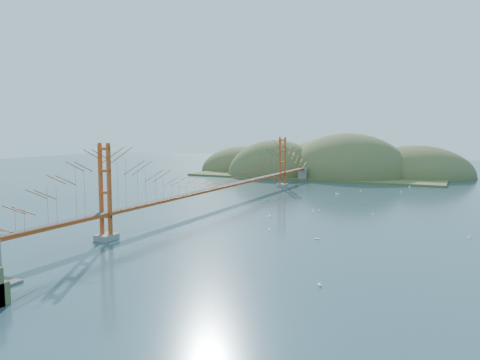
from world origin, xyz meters
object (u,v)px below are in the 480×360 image
at_px(sailboat_0, 270,216).
at_px(sailboat_1, 319,210).
at_px(bridge, 223,166).
at_px(sailboat_2, 317,238).

xyz_separation_m(sailboat_0, sailboat_1, (5.42, 8.18, -0.01)).
distance_m(bridge, sailboat_1, 18.69).
distance_m(sailboat_0, sailboat_1, 9.81).
bearing_deg(sailboat_1, sailboat_2, -74.59).
height_order(sailboat_1, sailboat_2, sailboat_2).
distance_m(bridge, sailboat_2, 30.28).
relative_size(sailboat_1, sailboat_2, 0.89).
distance_m(bridge, sailboat_0, 15.62).
bearing_deg(sailboat_1, sailboat_0, -123.52).
height_order(sailboat_0, sailboat_1, sailboat_0).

